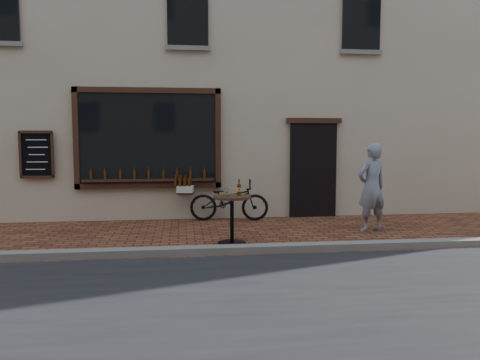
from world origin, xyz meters
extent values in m
plane|color=#4C2918|center=(0.00, 0.00, 0.00)|extent=(90.00, 90.00, 0.00)
cube|color=slate|center=(0.00, 0.20, 0.06)|extent=(90.00, 0.25, 0.12)
cube|color=#C1B098|center=(0.00, 6.50, 5.00)|extent=(28.00, 6.00, 10.00)
cube|color=black|center=(-1.90, 3.45, 1.85)|extent=(3.00, 0.06, 2.00)
cube|color=black|center=(-1.90, 3.43, 2.91)|extent=(3.24, 0.10, 0.12)
cube|color=black|center=(-1.90, 3.43, 0.79)|extent=(3.24, 0.10, 0.12)
cube|color=black|center=(-3.46, 3.43, 1.85)|extent=(0.12, 0.10, 2.24)
cube|color=black|center=(-0.34, 3.43, 1.85)|extent=(0.12, 0.10, 2.24)
cube|color=black|center=(-1.90, 3.38, 0.92)|extent=(2.90, 0.16, 0.05)
cube|color=black|center=(1.90, 3.46, 1.10)|extent=(1.10, 0.10, 2.20)
cube|color=black|center=(1.90, 3.43, 2.26)|extent=(1.30, 0.10, 0.12)
cube|color=black|center=(-4.30, 3.44, 1.50)|extent=(0.62, 0.04, 0.92)
cylinder|color=#3D1C07|center=(-3.15, 3.38, 1.04)|extent=(0.06, 0.06, 0.19)
cylinder|color=#3D1C07|center=(-2.84, 3.38, 1.04)|extent=(0.06, 0.06, 0.19)
cylinder|color=#3D1C07|center=(-2.52, 3.38, 1.04)|extent=(0.06, 0.06, 0.19)
cylinder|color=#3D1C07|center=(-2.21, 3.38, 1.04)|extent=(0.06, 0.06, 0.19)
cylinder|color=#3D1C07|center=(-1.90, 3.38, 1.04)|extent=(0.06, 0.06, 0.19)
cylinder|color=#3D1C07|center=(-1.59, 3.38, 1.04)|extent=(0.06, 0.06, 0.19)
cylinder|color=#3D1C07|center=(-1.27, 3.38, 1.04)|extent=(0.06, 0.06, 0.19)
cylinder|color=#3D1C07|center=(-0.96, 3.38, 1.04)|extent=(0.06, 0.06, 0.19)
cylinder|color=#3D1C07|center=(-0.65, 3.38, 1.04)|extent=(0.06, 0.06, 0.19)
cube|color=black|center=(-1.00, 3.46, 4.60)|extent=(0.90, 0.06, 1.40)
cube|color=black|center=(3.00, 3.46, 4.60)|extent=(0.90, 0.06, 1.40)
imported|color=black|center=(-0.12, 3.17, 0.46)|extent=(1.82, 0.82, 0.93)
cube|color=black|center=(-1.09, 3.29, 0.64)|extent=(0.41, 0.53, 0.03)
cube|color=beige|center=(-1.09, 3.29, 0.72)|extent=(0.41, 0.55, 0.14)
cylinder|color=#3D1C07|center=(-1.01, 3.09, 0.89)|extent=(0.06, 0.06, 0.20)
cylinder|color=#3D1C07|center=(-1.11, 3.11, 0.89)|extent=(0.06, 0.06, 0.20)
cylinder|color=#3D1C07|center=(-1.21, 3.12, 0.89)|extent=(0.06, 0.06, 0.20)
cylinder|color=#3D1C07|center=(-1.31, 3.13, 0.89)|extent=(0.06, 0.06, 0.20)
cylinder|color=#3D1C07|center=(-0.99, 3.22, 0.89)|extent=(0.06, 0.06, 0.20)
cylinder|color=#3D1C07|center=(-1.09, 3.23, 0.89)|extent=(0.06, 0.06, 0.20)
cylinder|color=#3D1C07|center=(-1.20, 3.24, 0.89)|extent=(0.06, 0.06, 0.20)
cylinder|color=#3D1C07|center=(-1.30, 3.25, 0.89)|extent=(0.06, 0.06, 0.20)
cylinder|color=#3D1C07|center=(-0.98, 3.34, 0.89)|extent=(0.06, 0.06, 0.20)
cylinder|color=#3D1C07|center=(-1.08, 3.35, 0.89)|extent=(0.06, 0.06, 0.20)
cylinder|color=#3D1C07|center=(-1.18, 3.36, 0.89)|extent=(0.06, 0.06, 0.20)
cylinder|color=#3D1C07|center=(-1.28, 3.38, 0.89)|extent=(0.06, 0.06, 0.20)
cylinder|color=#3D1C07|center=(-0.96, 3.46, 0.89)|extent=(0.06, 0.06, 0.20)
cylinder|color=black|center=(-0.31, 0.85, 0.02)|extent=(0.49, 0.49, 0.03)
cylinder|color=black|center=(-0.31, 0.85, 0.42)|extent=(0.07, 0.07, 0.78)
cylinder|color=#321E10|center=(-0.31, 0.85, 0.83)|extent=(0.67, 0.67, 0.04)
cylinder|color=gold|center=(-0.17, 0.91, 0.96)|extent=(0.07, 0.07, 0.07)
cylinder|color=white|center=(-0.42, 0.77, 0.93)|extent=(0.09, 0.09, 0.14)
imported|color=gray|center=(2.59, 1.66, 0.88)|extent=(0.73, 0.58, 1.76)
camera|label=1|loc=(-1.17, -7.21, 1.88)|focal=35.00mm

